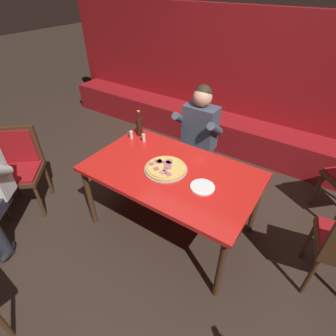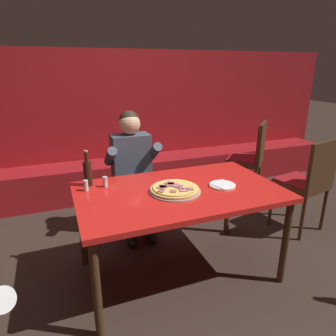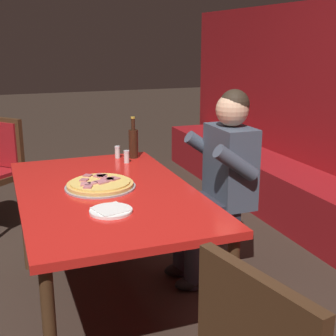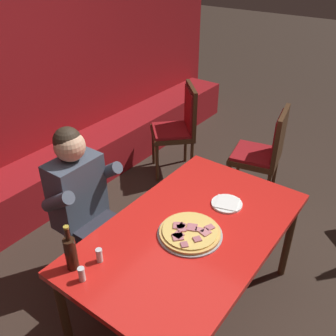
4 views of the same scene
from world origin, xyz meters
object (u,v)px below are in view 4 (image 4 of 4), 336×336
main_dining_table (191,237)px  pizza (190,232)px  diner_seated_blue_shirt (86,204)px  plate_white_paper (227,204)px  shaker_parmesan (82,275)px  dining_chair_near_left (180,124)px  shaker_black_pepper (99,256)px  beer_bottle (71,252)px  dining_chair_near_right (264,150)px

main_dining_table → pizza: size_ratio=3.97×
main_dining_table → diner_seated_blue_shirt: diner_seated_blue_shirt is taller
pizza → plate_white_paper: pizza is taller
shaker_parmesan → dining_chair_near_left: 2.39m
diner_seated_blue_shirt → shaker_parmesan: bearing=-134.0°
shaker_parmesan → shaker_black_pepper: 0.15m
beer_bottle → dining_chair_near_right: (2.16, -0.19, -0.28)m
shaker_parmesan → dining_chair_near_left: dining_chair_near_left is taller
main_dining_table → dining_chair_near_right: dining_chair_near_right is taller
plate_white_paper → dining_chair_near_left: bearing=45.8°
diner_seated_blue_shirt → plate_white_paper: bearing=-58.3°
diner_seated_blue_shirt → dining_chair_near_right: size_ratio=1.27×
beer_bottle → shaker_parmesan: bearing=-106.6°
plate_white_paper → dining_chair_near_left: (1.17, 1.20, -0.19)m
beer_bottle → dining_chair_near_right: size_ratio=0.29×
main_dining_table → dining_chair_near_right: size_ratio=1.57×
beer_bottle → main_dining_table: bearing=-28.3°
plate_white_paper → beer_bottle: 1.08m
pizza → shaker_parmesan: size_ratio=4.64×
pizza → shaker_black_pepper: bearing=149.1°
shaker_black_pepper → dining_chair_near_right: bearing=-3.0°
shaker_parmesan → dining_chair_near_left: size_ratio=0.09×
beer_bottle → shaker_black_pepper: beer_bottle is taller
beer_bottle → shaker_parmesan: size_ratio=3.40×
shaker_black_pepper → shaker_parmesan: bearing=-171.1°
beer_bottle → shaker_black_pepper: bearing=-35.2°
main_dining_table → dining_chair_near_left: bearing=37.0°
shaker_black_pepper → diner_seated_blue_shirt: bearing=54.5°
dining_chair_near_left → pizza: bearing=-143.4°
diner_seated_blue_shirt → dining_chair_near_right: 1.78m
diner_seated_blue_shirt → dining_chair_near_right: bearing=-20.3°
beer_bottle → shaker_parmesan: 0.13m
main_dining_table → shaker_parmesan: bearing=160.5°
plate_white_paper → shaker_parmesan: shaker_parmesan is taller
beer_bottle → dining_chair_near_left: beer_bottle is taller
main_dining_table → beer_bottle: 0.76m
plate_white_paper → beer_bottle: bearing=157.8°
shaker_parmesan → dining_chair_near_right: (2.19, -0.08, -0.21)m
beer_bottle → diner_seated_blue_shirt: size_ratio=0.23×
beer_bottle → shaker_black_pepper: 0.16m
pizza → dining_chair_near_right: (1.56, 0.18, -0.19)m
main_dining_table → shaker_black_pepper: (-0.53, 0.27, 0.11)m
pizza → dining_chair_near_left: (1.57, 1.17, -0.20)m
shaker_parmesan → dining_chair_near_right: dining_chair_near_right is taller
pizza → dining_chair_near_right: size_ratio=0.40×
plate_white_paper → shaker_black_pepper: (-0.88, 0.32, 0.03)m
shaker_parmesan → main_dining_table: bearing=-19.5°
pizza → dining_chair_near_right: bearing=6.6°
plate_white_paper → dining_chair_near_right: size_ratio=0.21×
main_dining_table → diner_seated_blue_shirt: 0.79m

